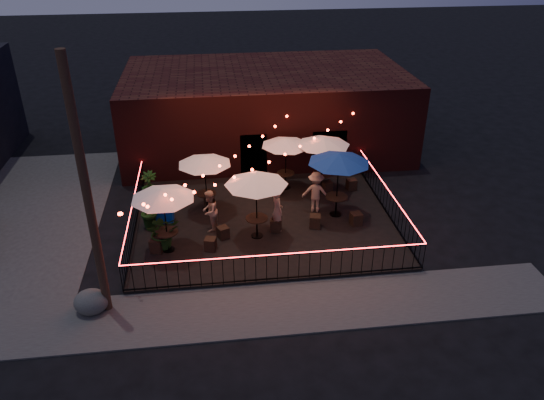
{
  "coord_description": "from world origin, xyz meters",
  "views": [
    {
      "loc": [
        -1.97,
        -16.06,
        10.83
      ],
      "look_at": [
        0.29,
        1.68,
        1.19
      ],
      "focal_mm": 35.0,
      "sensor_mm": 36.0,
      "label": 1
    }
  ],
  "objects": [
    {
      "name": "bistro_chair_0",
      "position": [
        -4.06,
        0.25,
        0.4
      ],
      "size": [
        0.52,
        0.52,
        0.5
      ],
      "primitive_type": "cube",
      "rotation": [
        0.0,
        0.0,
        -0.27
      ],
      "color": "black",
      "rests_on": "patio"
    },
    {
      "name": "cafe_table_4",
      "position": [
        2.93,
        2.04,
        2.59
      ],
      "size": [
        2.62,
        2.62,
        2.68
      ],
      "rotation": [
        0.0,
        0.0,
        0.08
      ],
      "color": "black",
      "rests_on": "patio"
    },
    {
      "name": "potted_shrub_a",
      "position": [
        -3.81,
        0.51,
        0.81
      ],
      "size": [
        1.36,
        1.24,
        1.31
      ],
      "primitive_type": "imported",
      "rotation": [
        0.0,
        0.0,
        0.2
      ],
      "color": "#0E360D",
      "rests_on": "patio"
    },
    {
      "name": "bistro_chair_1",
      "position": [
        -2.15,
        0.13,
        0.38
      ],
      "size": [
        0.48,
        0.48,
        0.46
      ],
      "primitive_type": "cube",
      "rotation": [
        0.0,
        0.0,
        2.86
      ],
      "color": "black",
      "rests_on": "patio"
    },
    {
      "name": "patron_c",
      "position": [
        2.16,
        2.46,
        1.01
      ],
      "size": [
        1.24,
        0.92,
        1.71
      ],
      "primitive_type": "imported",
      "rotation": [
        0.0,
        0.0,
        2.86
      ],
      "color": "beige",
      "rests_on": "patio"
    },
    {
      "name": "bistro_chair_7",
      "position": [
        0.72,
        4.07,
        0.39
      ],
      "size": [
        0.42,
        0.42,
        0.48
      ],
      "primitive_type": "cube",
      "rotation": [
        0.0,
        0.0,
        3.1
      ],
      "color": "black",
      "rests_on": "patio"
    },
    {
      "name": "fence_left",
      "position": [
        -5.0,
        2.0,
        0.66
      ],
      "size": [
        0.04,
        8.0,
        1.04
      ],
      "rotation": [
        0.0,
        0.0,
        1.57
      ],
      "color": "black",
      "rests_on": "patio"
    },
    {
      "name": "patio",
      "position": [
        0.0,
        2.0,
        0.07
      ],
      "size": [
        10.0,
        8.0,
        0.15
      ],
      "primitive_type": "cube",
      "color": "black",
      "rests_on": "ground"
    },
    {
      "name": "festoon_lights",
      "position": [
        -1.01,
        1.7,
        2.52
      ],
      "size": [
        10.02,
        8.72,
        1.32
      ],
      "color": "red",
      "rests_on": "ground"
    },
    {
      "name": "bistro_chair_3",
      "position": [
        -2.12,
        3.34,
        0.39
      ],
      "size": [
        0.45,
        0.45,
        0.48
      ],
      "primitive_type": "cube",
      "rotation": [
        0.0,
        0.0,
        3.04
      ],
      "color": "black",
      "rests_on": "patio"
    },
    {
      "name": "patron_b",
      "position": [
        -2.12,
        1.5,
        0.98
      ],
      "size": [
        0.85,
        0.96,
        1.65
      ],
      "primitive_type": "imported",
      "rotation": [
        0.0,
        0.0,
        -1.9
      ],
      "color": "tan",
      "rests_on": "patio"
    },
    {
      "name": "ground",
      "position": [
        0.0,
        0.0,
        0.0
      ],
      "size": [
        110.0,
        110.0,
        0.0
      ],
      "primitive_type": "plane",
      "color": "black",
      "rests_on": "ground"
    },
    {
      "name": "bistro_chair_10",
      "position": [
        3.03,
        4.1,
        0.38
      ],
      "size": [
        0.48,
        0.48,
        0.46
      ],
      "primitive_type": "cube",
      "rotation": [
        0.0,
        0.0,
        0.25
      ],
      "color": "black",
      "rests_on": "patio"
    },
    {
      "name": "cafe_table_5",
      "position": [
        2.79,
        4.24,
        2.43
      ],
      "size": [
        2.39,
        2.39,
        2.5
      ],
      "rotation": [
        0.0,
        0.0,
        -0.06
      ],
      "color": "black",
      "rests_on": "patio"
    },
    {
      "name": "cafe_table_0",
      "position": [
        -3.66,
        0.29,
        2.41
      ],
      "size": [
        2.93,
        2.93,
        2.47
      ],
      "rotation": [
        0.0,
        0.0,
        0.39
      ],
      "color": "black",
      "rests_on": "patio"
    },
    {
      "name": "sidewalk",
      "position": [
        0.0,
        -3.25,
        0.03
      ],
      "size": [
        18.0,
        2.5,
        0.05
      ],
      "primitive_type": "cube",
      "color": "#423F3C",
      "rests_on": "ground"
    },
    {
      "name": "boulder",
      "position": [
        -5.86,
        -2.66,
        0.38
      ],
      "size": [
        1.09,
        0.98,
        0.76
      ],
      "primitive_type": "ellipsoid",
      "rotation": [
        0.0,
        0.0,
        -0.17
      ],
      "color": "#4D4D48",
      "rests_on": "ground"
    },
    {
      "name": "fence_front",
      "position": [
        0.0,
        -2.0,
        0.66
      ],
      "size": [
        10.0,
        0.04,
        1.04
      ],
      "color": "black",
      "rests_on": "patio"
    },
    {
      "name": "bistro_chair_8",
      "position": [
        1.91,
        1.21,
        0.4
      ],
      "size": [
        0.5,
        0.5,
        0.49
      ],
      "primitive_type": "cube",
      "rotation": [
        0.0,
        0.0,
        -0.23
      ],
      "color": "black",
      "rests_on": "patio"
    },
    {
      "name": "fence_right",
      "position": [
        5.0,
        2.0,
        0.66
      ],
      "size": [
        0.04,
        8.0,
        1.04
      ],
      "rotation": [
        0.0,
        0.0,
        1.57
      ],
      "color": "black",
      "rests_on": "patio"
    },
    {
      "name": "bistro_chair_4",
      "position": [
        -1.66,
        0.88,
        0.37
      ],
      "size": [
        0.5,
        0.5,
        0.45
      ],
      "primitive_type": "cube",
      "rotation": [
        0.0,
        0.0,
        0.44
      ],
      "color": "black",
      "rests_on": "patio"
    },
    {
      "name": "cooler",
      "position": [
        -3.88,
        2.39,
        0.62
      ],
      "size": [
        0.75,
        0.57,
        0.94
      ],
      "rotation": [
        0.0,
        0.0,
        -0.09
      ],
      "color": "#073BBF",
      "rests_on": "patio"
    },
    {
      "name": "bistro_chair_6",
      "position": [
        -0.38,
        4.29,
        0.4
      ],
      "size": [
        0.46,
        0.46,
        0.51
      ],
      "primitive_type": "cube",
      "rotation": [
        0.0,
        0.0,
        -0.07
      ],
      "color": "black",
      "rests_on": "patio"
    },
    {
      "name": "bistro_chair_2",
      "position": [
        -4.35,
        3.75,
        0.38
      ],
      "size": [
        0.48,
        0.48,
        0.46
      ],
      "primitive_type": "cube",
      "rotation": [
        0.0,
        0.0,
        -0.29
      ],
      "color": "black",
      "rests_on": "patio"
    },
    {
      "name": "patron_a",
      "position": [
        0.43,
        1.18,
        1.01
      ],
      "size": [
        0.55,
        0.71,
        1.72
      ],
      "primitive_type": "imported",
      "rotation": [
        0.0,
        0.0,
        1.81
      ],
      "color": "tan",
      "rests_on": "patio"
    },
    {
      "name": "bistro_chair_11",
      "position": [
        4.13,
        4.16,
        0.39
      ],
      "size": [
        0.45,
        0.45,
        0.47
      ],
      "primitive_type": "cube",
      "rotation": [
        0.0,
        0.0,
        3.27
      ],
      "color": "black",
      "rests_on": "patio"
    },
    {
      "name": "bistro_chair_5",
      "position": [
        0.37,
        1.13,
        0.39
      ],
      "size": [
        0.5,
        0.5,
        0.48
      ],
      "primitive_type": "cube",
      "rotation": [
        0.0,
        0.0,
        2.86
      ],
      "color": "black",
      "rests_on": "patio"
    },
    {
      "name": "cafe_table_3",
      "position": [
        1.27,
        4.65,
        2.31
      ],
      "size": [
        2.52,
        2.52,
        2.36
      ],
      "rotation": [
        0.0,
        0.0,
        0.19
      ],
      "color": "black",
      "rests_on": "patio"
    },
    {
      "name": "potted_shrub_b",
      "position": [
        -4.36,
        2.02,
        0.84
      ],
      "size": [
        0.94,
        0.86,
        1.39
      ],
      "primitive_type": "imported",
      "rotation": [
        0.0,
        0.0,
        0.39
      ],
      "color": "#163C0D",
      "rests_on": "patio"
    },
    {
      "name": "cafe_table_1",
      "position": [
        -2.21,
        3.14,
        2.32
      ],
      "size": [
        2.79,
        2.79,
        2.37
      ],
      "rotation": [
        0.0,
        0.0,
        -0.38
      ],
      "color": "black",
      "rests_on": "patio"
    },
    {
      "name": "cafe_table_2",
      "position": [
        -0.39,
        0.82,
        2.47
      ],
      "size": [
        2.49,
        2.49,
        2.54
      ],
      "rotation": [
        0.0,
        0.0,
        -0.08
      ],
      "color": "black",
      "rests_on": "patio"
    },
    {
      "name": "potted_shrub_c",
      "position": [
        -4.6,
        4.42,
        0.75
      ],
      "size": [
        0.73,
        0.73,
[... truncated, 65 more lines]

